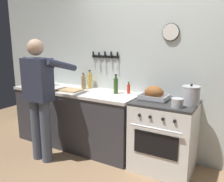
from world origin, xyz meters
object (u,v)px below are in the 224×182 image
Objects in this scene: person_cook at (40,93)px; bottle_soy_sauce at (84,82)px; bottle_olive_oil at (116,86)px; stove at (164,135)px; bottle_vinegar at (83,82)px; bottle_cooking_oil at (90,80)px; cutting_board at (69,90)px; roasting_pan at (154,94)px; bottle_hot_sauce at (129,89)px; stock_pot at (191,95)px; saucepan at (177,103)px.

person_cook is 0.83m from bottle_soy_sauce.
stove is at bearing -6.52° from bottle_olive_oil.
bottle_soy_sauce reaches higher than stove.
stove is 3.54× the size of bottle_vinegar.
bottle_cooking_oil reaches higher than bottle_soy_sauce.
cutting_board is at bearing -176.27° from stove.
bottle_soy_sauce is (-1.25, 0.19, 0.01)m from roasting_pan.
roasting_pan reaches higher than stove.
bottle_hot_sauce is 0.79× the size of bottle_soy_sauce.
bottle_hot_sauce is 0.81m from bottle_soy_sauce.
bottle_soy_sauce reaches higher than cutting_board.
stove is 4.23× the size of bottle_soy_sauce.
bottle_vinegar is at bearing 59.43° from cutting_board.
stock_pot is (0.45, 0.01, 0.03)m from roasting_pan.
bottle_olive_oil reaches higher than cutting_board.
cutting_board is 1.69× the size of bottle_soy_sauce.
bottle_cooking_oil reaches higher than stock_pot.
saucepan is 1.55m from bottle_vinegar.
roasting_pan is 0.45m from stock_pot.
bottle_soy_sauce is 0.67m from bottle_olive_oil.
bottle_cooking_oil is 1.11× the size of bottle_vinegar.
bottle_hot_sauce is at bearing 170.42° from stock_pot.
stove is 6.63× the size of saucepan.
saucepan reaches higher than stove.
stove is 1.45m from bottle_vinegar.
bottle_vinegar is (-0.03, -0.13, -0.01)m from bottle_cooking_oil.
bottle_cooking_oil is at bearing -19.81° from person_cook.
person_cook reaches higher than bottle_hot_sauce.
bottle_soy_sauce is at bearing -166.70° from bottle_cooking_oil.
roasting_pan reaches higher than cutting_board.
bottle_hot_sauce is at bearing -54.84° from person_cook.
bottle_olive_oil reaches higher than stove.
bottle_cooking_oil is at bearing 169.37° from roasting_pan.
bottle_soy_sauce is at bearing 166.33° from saucepan.
bottle_hot_sauce is (-0.60, 0.18, 0.52)m from stove.
bottle_cooking_oil is at bearing 66.11° from cutting_board.
person_cook is 1.93m from stock_pot.
stove is 2.56× the size of roasting_pan.
roasting_pan is 1.17m from bottle_cooking_oil.
roasting_pan is at bearing 172.70° from stove.
stove is at bearing 3.73° from cutting_board.
bottle_vinegar is (0.12, 0.20, 0.10)m from cutting_board.
cutting_board is at bearing -174.93° from roasting_pan.
bottle_vinegar is at bearing 176.00° from roasting_pan.
stock_pot is at bearing 4.13° from cutting_board.
saucepan is 0.64× the size of bottle_soy_sauce.
bottle_olive_oil is at bearing -53.31° from person_cook.
person_cook is at bearing -105.19° from bottle_vinegar.
person_cook is at bearing -98.44° from cutting_board.
bottle_cooking_oil reaches higher than roasting_pan.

